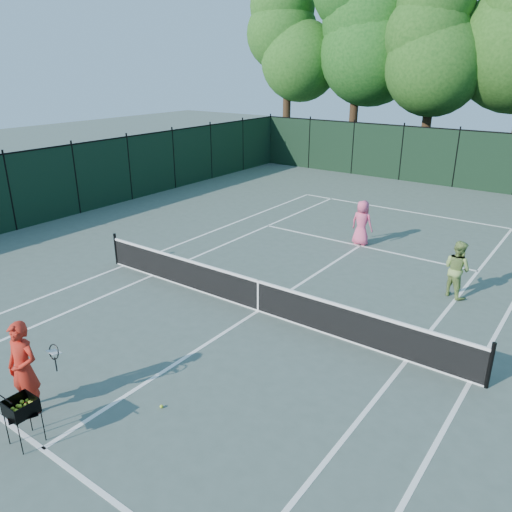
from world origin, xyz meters
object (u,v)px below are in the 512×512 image
Objects in this scene: loose_ball_midcourt at (161,406)px; player_pink at (362,223)px; ball_hopper at (21,407)px; coach at (24,369)px; player_green at (457,269)px.

player_pink is at bearing 94.87° from loose_ball_midcourt.
player_pink is 13.03m from ball_hopper.
coach is 11.23m from player_green.
loose_ball_midcourt is (0.94, -10.98, -0.79)m from player_pink.
player_pink is 24.34× the size of loose_ball_midcourt.
ball_hopper is (0.75, -0.53, -0.19)m from coach.
loose_ball_midcourt is (-3.11, -8.49, -0.80)m from player_green.
coach is 1.13× the size of player_green.
ball_hopper is (-0.29, -13.02, -0.08)m from player_pink.
player_green reaches higher than player_pink.
coach is 2.65m from loose_ball_midcourt.
coach is at bearing 90.49° from player_green.
coach is 2.11× the size of ball_hopper.
player_green reaches higher than loose_ball_midcourt.
player_green is at bearing 51.58° from coach.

